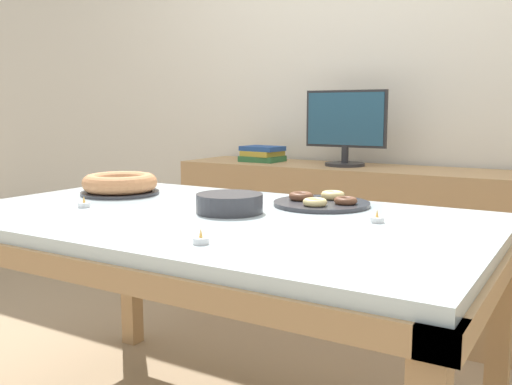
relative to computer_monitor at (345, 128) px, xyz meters
name	(u,v)px	position (x,y,z in m)	size (l,w,h in m)	color
wall_back	(383,66)	(0.08, 0.30, 0.32)	(8.00, 0.10, 2.60)	silver
dining_table	(214,240)	(0.08, -1.26, -0.31)	(1.70, 1.02, 0.75)	silver
sideboard	(358,244)	(0.08, 0.00, -0.59)	(1.92, 0.44, 0.79)	tan
computer_monitor	(345,128)	(0.00, 0.00, 0.00)	(0.42, 0.20, 0.38)	#262628
book_stack	(262,154)	(-0.48, 0.00, -0.15)	(0.22, 0.19, 0.08)	#2D6638
cake_chocolate_round	(120,184)	(-0.46, -1.11, -0.19)	(0.30, 0.30, 0.08)	#333338
pastry_platter	(322,202)	(0.31, -0.95, -0.22)	(0.32, 0.32, 0.04)	#333338
plate_stack	(230,203)	(0.12, -1.22, -0.20)	(0.21, 0.21, 0.06)	#333338
tealight_centre	(129,184)	(-0.59, -0.93, -0.22)	(0.04, 0.04, 0.04)	silver
tealight_left_edge	(377,219)	(0.57, -1.14, -0.22)	(0.04, 0.04, 0.04)	silver
tealight_near_cakes	(201,240)	(0.29, -1.61, -0.22)	(0.04, 0.04, 0.04)	silver
tealight_right_edge	(84,204)	(-0.35, -1.39, -0.22)	(0.04, 0.04, 0.04)	silver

